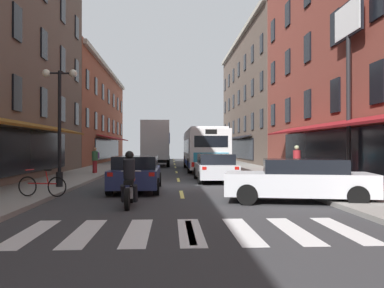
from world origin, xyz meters
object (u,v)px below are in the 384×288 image
(pedestrian_near, at_px, (95,159))
(billboard_sign, at_px, (348,48))
(street_lamp_twin, at_px, (60,121))
(pedestrian_mid, at_px, (297,162))
(box_truck, at_px, (156,144))
(bicycle_near, at_px, (42,186))
(sedan_rear, at_px, (136,173))
(sedan_mid, at_px, (159,156))
(motorcycle_rider, at_px, (129,183))
(transit_bus, at_px, (203,149))
(sedan_near, at_px, (299,180))
(sedan_far, at_px, (215,168))

(pedestrian_near, bearing_deg, billboard_sign, 166.67)
(billboard_sign, distance_m, street_lamp_twin, 12.44)
(billboard_sign, relative_size, pedestrian_mid, 4.52)
(box_truck, relative_size, bicycle_near, 4.27)
(sedan_rear, bearing_deg, sedan_mid, 90.02)
(sedan_mid, distance_m, motorcycle_rider, 35.33)
(box_truck, xyz_separation_m, pedestrian_mid, (7.51, -17.06, -1.04))
(motorcycle_rider, height_order, bicycle_near, motorcycle_rider)
(sedan_mid, height_order, motorcycle_rider, motorcycle_rider)
(transit_bus, height_order, sedan_near, transit_bus)
(transit_bus, height_order, box_truck, box_truck)
(box_truck, distance_m, sedan_rear, 20.13)
(sedan_near, height_order, pedestrian_mid, pedestrian_mid)
(transit_bus, relative_size, sedan_mid, 2.45)
(box_truck, bearing_deg, bicycle_near, -97.22)
(billboard_sign, relative_size, street_lamp_twin, 1.60)
(sedan_mid, xyz_separation_m, pedestrian_near, (-3.36, -21.94, 0.28))
(sedan_rear, height_order, street_lamp_twin, street_lamp_twin)
(sedan_far, bearing_deg, bicycle_near, -133.36)
(pedestrian_near, bearing_deg, street_lamp_twin, 114.41)
(transit_bus, relative_size, sedan_far, 2.55)
(billboard_sign, height_order, pedestrian_near, billboard_sign)
(sedan_mid, xyz_separation_m, sedan_rear, (0.01, -31.09, 0.02))
(sedan_mid, xyz_separation_m, bicycle_near, (-2.83, -33.94, -0.19))
(sedan_mid, bearing_deg, billboard_sign, -74.03)
(sedan_far, xyz_separation_m, bicycle_near, (-6.50, -6.89, -0.21))
(pedestrian_near, distance_m, pedestrian_mid, 12.55)
(sedan_rear, relative_size, motorcycle_rider, 2.21)
(billboard_sign, distance_m, sedan_near, 7.27)
(billboard_sign, xyz_separation_m, motorcycle_rider, (-8.69, -4.35, -5.24))
(sedan_mid, relative_size, sedan_rear, 1.03)
(sedan_near, bearing_deg, bicycle_near, 174.41)
(billboard_sign, height_order, box_truck, billboard_sign)
(sedan_far, height_order, street_lamp_twin, street_lamp_twin)
(sedan_rear, xyz_separation_m, pedestrian_near, (-3.37, 9.15, 0.26))
(sedan_far, distance_m, street_lamp_twin, 8.03)
(sedan_rear, bearing_deg, transit_bus, 74.26)
(pedestrian_mid, bearing_deg, street_lamp_twin, -19.53)
(billboard_sign, xyz_separation_m, sedan_mid, (-8.86, 30.98, -5.25))
(pedestrian_mid, bearing_deg, sedan_near, 39.69)
(sedan_near, height_order, sedan_mid, sedan_near)
(sedan_rear, distance_m, motorcycle_rider, 4.25)
(sedan_near, distance_m, pedestrian_mid, 7.01)
(pedestrian_near, bearing_deg, bicycle_near, 115.71)
(box_truck, bearing_deg, motorcycle_rider, -89.79)
(motorcycle_rider, height_order, street_lamp_twin, street_lamp_twin)
(billboard_sign, xyz_separation_m, bicycle_near, (-11.69, -2.95, -5.44))
(sedan_mid, bearing_deg, transit_bus, -77.56)
(motorcycle_rider, bearing_deg, sedan_far, 67.05)
(box_truck, distance_m, pedestrian_mid, 18.67)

